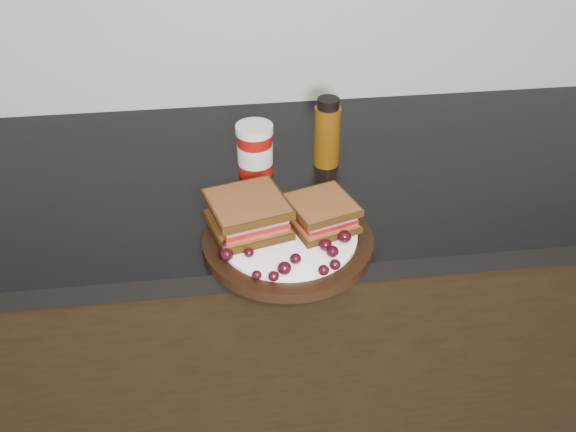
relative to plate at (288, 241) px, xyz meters
name	(u,v)px	position (x,y,z in m)	size (l,w,h in m)	color
base_cabinets	(314,335)	(0.09, 0.24, -0.48)	(3.96, 0.58, 0.86)	black
countertop	(319,176)	(0.09, 0.24, -0.03)	(3.98, 0.60, 0.04)	black
plate	(288,241)	(0.00, 0.00, 0.00)	(0.28, 0.28, 0.02)	black
sandwich_left	(248,214)	(-0.06, 0.03, 0.04)	(0.12, 0.12, 0.05)	brown
sandwich_right	(322,213)	(0.06, 0.02, 0.04)	(0.10, 0.10, 0.05)	brown
grape_0	(227,255)	(-0.10, -0.05, 0.02)	(0.02, 0.02, 0.02)	black
grape_1	(249,253)	(-0.07, -0.05, 0.02)	(0.02, 0.02, 0.01)	black
grape_2	(257,275)	(-0.06, -0.10, 0.02)	(0.01, 0.01, 0.01)	black
grape_3	(274,276)	(-0.04, -0.11, 0.02)	(0.02, 0.02, 0.02)	black
grape_4	(285,268)	(-0.02, -0.10, 0.02)	(0.02, 0.02, 0.02)	black
grape_5	(296,259)	(0.00, -0.07, 0.02)	(0.02, 0.02, 0.02)	black
grape_6	(324,270)	(0.04, -0.11, 0.02)	(0.02, 0.02, 0.02)	black
grape_7	(335,265)	(0.06, -0.10, 0.02)	(0.02, 0.02, 0.02)	black
grape_8	(333,252)	(0.06, -0.07, 0.02)	(0.02, 0.02, 0.02)	black
grape_9	(326,245)	(0.05, -0.05, 0.02)	(0.02, 0.02, 0.02)	black
grape_10	(345,237)	(0.09, -0.03, 0.03)	(0.02, 0.02, 0.02)	black
grape_11	(335,231)	(0.08, -0.01, 0.02)	(0.02, 0.02, 0.02)	black
grape_12	(334,224)	(0.08, 0.01, 0.02)	(0.02, 0.02, 0.02)	black
grape_13	(323,208)	(0.07, 0.06, 0.02)	(0.02, 0.02, 0.01)	black
grape_14	(260,215)	(-0.04, 0.05, 0.02)	(0.02, 0.02, 0.01)	black
grape_15	(262,218)	(-0.04, 0.04, 0.02)	(0.02, 0.02, 0.02)	black
grape_16	(234,227)	(-0.09, 0.02, 0.02)	(0.02, 0.02, 0.01)	black
grape_17	(244,234)	(-0.07, 0.00, 0.02)	(0.02, 0.02, 0.02)	black
grape_18	(227,246)	(-0.10, -0.03, 0.02)	(0.02, 0.02, 0.02)	black
grape_19	(247,213)	(-0.06, 0.06, 0.02)	(0.02, 0.02, 0.02)	black
grape_20	(250,229)	(-0.06, 0.01, 0.02)	(0.02, 0.02, 0.02)	black
grape_21	(255,235)	(-0.05, 0.00, 0.02)	(0.01, 0.01, 0.01)	black
condiment_jar	(255,150)	(-0.03, 0.23, 0.04)	(0.07, 0.07, 0.10)	maroon
oil_bottle	(327,132)	(0.11, 0.25, 0.06)	(0.05, 0.05, 0.14)	#533208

